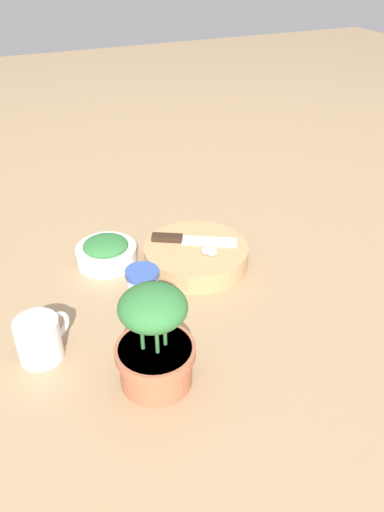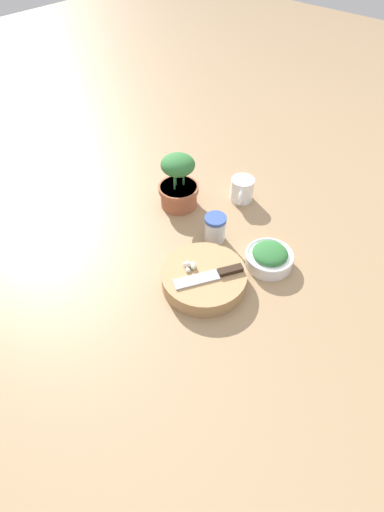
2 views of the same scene
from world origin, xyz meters
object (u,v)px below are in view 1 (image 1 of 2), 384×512
object	(u,v)px
chef_knife	(189,240)
potted_herb	(155,344)
herb_bowl	(106,252)
cutting_board	(196,255)
spice_jar	(143,288)
coffee_mug	(40,339)
garlic_cloves	(209,251)

from	to	relation	value
chef_knife	potted_herb	world-z (taller)	potted_herb
herb_bowl	potted_herb	distance (m)	0.38
cutting_board	chef_knife	xyz separation A→B (m)	(0.01, -0.03, 0.03)
herb_bowl	potted_herb	world-z (taller)	potted_herb
cutting_board	spice_jar	size ratio (longest dim) A/B	2.70
herb_bowl	coffee_mug	xyz separation A→B (m)	(0.18, 0.24, 0.01)
cutting_board	coffee_mug	bearing A→B (deg)	22.27
herb_bowl	garlic_cloves	bearing A→B (deg)	146.04
coffee_mug	herb_bowl	bearing A→B (deg)	-127.97
garlic_cloves	spice_jar	world-z (taller)	spice_jar
cutting_board	herb_bowl	bearing A→B (deg)	-26.48
coffee_mug	potted_herb	world-z (taller)	potted_herb
garlic_cloves	spice_jar	bearing A→B (deg)	17.08
coffee_mug	potted_herb	bearing A→B (deg)	139.73
cutting_board	potted_herb	distance (m)	0.35
spice_jar	chef_knife	bearing A→B (deg)	-141.95
spice_jar	potted_herb	world-z (taller)	potted_herb
chef_knife	herb_bowl	xyz separation A→B (m)	(0.17, -0.06, -0.02)
spice_jar	potted_herb	bearing A→B (deg)	76.18
cutting_board	chef_knife	distance (m)	0.04
chef_knife	coffee_mug	world-z (taller)	coffee_mug
spice_jar	cutting_board	bearing A→B (deg)	-149.55
garlic_cloves	coffee_mug	xyz separation A→B (m)	(0.37, 0.11, -0.01)
cutting_board	garlic_cloves	bearing A→B (deg)	107.74
potted_herb	spice_jar	bearing A→B (deg)	-103.82
cutting_board	potted_herb	bearing A→B (deg)	54.46
herb_bowl	cutting_board	bearing A→B (deg)	153.52
spice_jar	herb_bowl	bearing A→B (deg)	-82.97
herb_bowl	coffee_mug	bearing A→B (deg)	52.03
chef_knife	coffee_mug	size ratio (longest dim) A/B	1.79
cutting_board	herb_bowl	world-z (taller)	herb_bowl
garlic_cloves	coffee_mug	size ratio (longest dim) A/B	0.44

